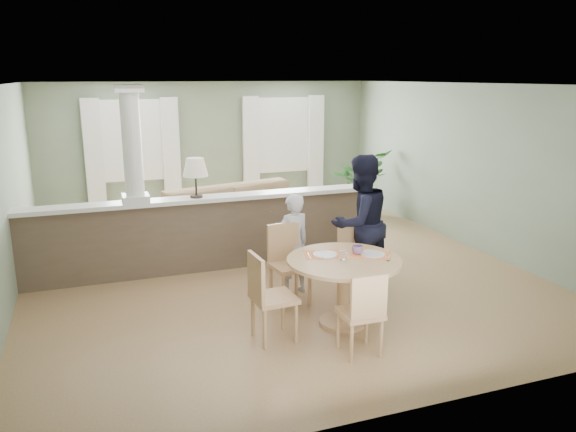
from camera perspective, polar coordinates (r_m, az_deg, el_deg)
name	(u,v)px	position (r m, az deg, el deg)	size (l,w,h in m)	color
ground	(271,266)	(8.56, -1.79, -5.13)	(8.00, 8.00, 0.00)	tan
room_shell	(255,143)	(8.73, -3.36, 7.46)	(7.02, 8.02, 2.71)	gray
pony_wall	(202,224)	(8.30, -8.74, -0.80)	(5.32, 0.38, 2.70)	brown
sofa	(240,214)	(9.88, -4.91, 0.23)	(3.14, 1.23, 0.92)	olive
houseplant	(360,184)	(11.52, 7.32, 3.27)	(1.22, 1.06, 1.36)	#2E6428
dining_table	(344,272)	(6.48, 5.74, -5.70)	(1.31, 1.31, 0.90)	tan
chair_far_boy	(287,259)	(7.12, -0.07, -4.44)	(0.50, 0.50, 1.00)	tan
chair_far_man	(355,255)	(7.41, 6.87, -3.95)	(0.48, 0.48, 0.97)	tan
chair_near	(363,310)	(5.81, 7.65, -9.49)	(0.42, 0.42, 0.91)	tan
chair_side	(267,293)	(6.07, -2.13, -7.86)	(0.48, 0.48, 0.99)	tan
child_person	(293,244)	(7.34, 0.49, -2.88)	(0.49, 0.32, 1.35)	#ADACB2
man_person	(360,223)	(7.48, 7.32, -0.75)	(0.89, 0.69, 1.83)	black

